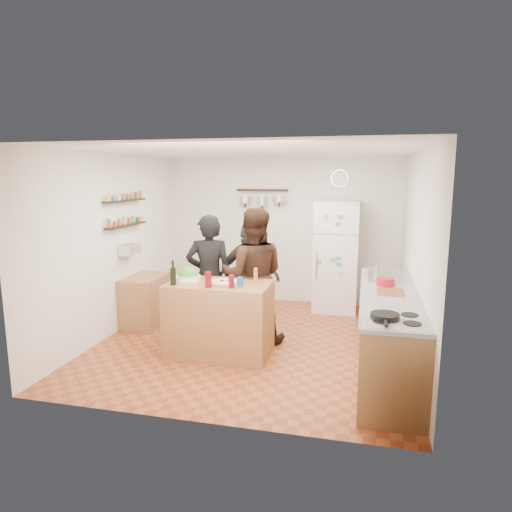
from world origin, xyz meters
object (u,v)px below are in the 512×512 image
(salt_canister, at_px, (240,282))
(counter_run, at_px, (389,333))
(prep_island, at_px, (219,319))
(wall_clock, at_px, (340,178))
(salad_bowl, at_px, (188,278))
(skillet, at_px, (385,316))
(person_back, at_px, (249,277))
(fridge, at_px, (336,256))
(wine_bottle, at_px, (173,276))
(side_table, at_px, (146,300))
(red_bowl, at_px, (385,282))
(pepper_mill, at_px, (256,278))
(person_left, at_px, (209,277))
(person_center, at_px, (253,276))

(salt_canister, xyz_separation_m, counter_run, (1.72, 0.09, -0.52))
(prep_island, distance_m, wall_clock, 3.35)
(salad_bowl, xyz_separation_m, skillet, (2.34, -1.06, 0.00))
(person_back, distance_m, skillet, 2.71)
(fridge, bearing_deg, salad_bowl, -127.15)
(wine_bottle, distance_m, side_table, 1.56)
(skillet, relative_size, wall_clock, 0.87)
(red_bowl, bearing_deg, wine_bottle, -168.01)
(salad_bowl, xyz_separation_m, counter_run, (2.44, -0.08, -0.49))
(fridge, bearing_deg, wine_bottle, -125.29)
(wine_bottle, bearing_deg, pepper_mill, 15.87)
(person_left, height_order, skillet, person_left)
(person_left, height_order, person_center, person_center)
(prep_island, distance_m, side_table, 1.66)
(person_left, distance_m, fridge, 2.36)
(pepper_mill, height_order, skillet, pepper_mill)
(salt_canister, bearing_deg, side_table, 150.57)
(wall_clock, distance_m, side_table, 3.67)
(pepper_mill, bearing_deg, salad_bowl, 180.00)
(person_back, relative_size, red_bowl, 7.23)
(red_bowl, bearing_deg, salt_canister, -165.73)
(salt_canister, relative_size, red_bowl, 0.54)
(red_bowl, bearing_deg, person_left, 174.80)
(prep_island, relative_size, person_left, 0.73)
(salt_canister, distance_m, red_bowl, 1.72)
(wine_bottle, relative_size, salt_canister, 1.82)
(red_bowl, xyz_separation_m, fridge, (-0.70, 1.97, -0.06))
(wine_bottle, xyz_separation_m, person_back, (0.62, 1.23, -0.24))
(person_back, bearing_deg, person_left, 56.11)
(side_table, bearing_deg, counter_run, -14.33)
(person_left, relative_size, counter_run, 0.65)
(side_table, bearing_deg, person_left, -17.00)
(prep_island, distance_m, person_back, 1.07)
(fridge, bearing_deg, wall_clock, 90.00)
(prep_island, height_order, salt_canister, salt_canister)
(prep_island, bearing_deg, salt_canister, -21.80)
(salt_canister, distance_m, fridge, 2.58)
(salt_canister, height_order, person_center, person_center)
(red_bowl, bearing_deg, pepper_mill, -170.50)
(fridge, xyz_separation_m, wall_clock, (0.00, 0.33, 1.25))
(counter_run, bearing_deg, pepper_mill, 177.22)
(salad_bowl, bearing_deg, skillet, -24.33)
(pepper_mill, height_order, fridge, fridge)
(prep_island, height_order, fridge, fridge)
(salt_canister, xyz_separation_m, person_center, (-0.01, 0.68, -0.07))
(wine_bottle, relative_size, red_bowl, 0.99)
(skillet, bearing_deg, fridge, 101.21)
(salad_bowl, bearing_deg, wine_bottle, -106.50)
(prep_island, relative_size, salt_canister, 10.79)
(salad_bowl, bearing_deg, salt_canister, -13.28)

